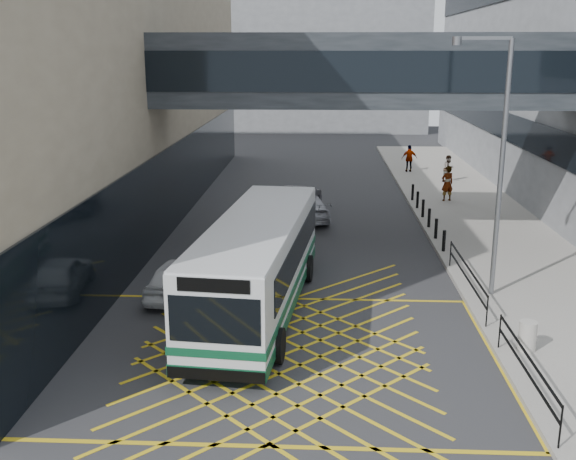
# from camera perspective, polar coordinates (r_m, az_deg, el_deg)

# --- Properties ---
(ground) EXTENTS (120.00, 120.00, 0.00)m
(ground) POSITION_cam_1_polar(r_m,az_deg,el_deg) (19.27, -0.58, -10.60)
(ground) COLOR #333335
(building_far) EXTENTS (28.00, 16.00, 18.00)m
(building_far) POSITION_cam_1_polar(r_m,az_deg,el_deg) (77.41, 0.52, 15.48)
(building_far) COLOR gray
(building_far) RESTS_ON ground
(skybridge) EXTENTS (20.00, 4.10, 3.00)m
(skybridge) POSITION_cam_1_polar(r_m,az_deg,el_deg) (29.43, 6.78, 13.28)
(skybridge) COLOR #2D3237
(skybridge) RESTS_ON ground
(pavement) EXTENTS (6.00, 54.00, 0.16)m
(pavement) POSITION_cam_1_polar(r_m,az_deg,el_deg) (34.32, 16.10, 0.49)
(pavement) COLOR #9A958C
(pavement) RESTS_ON ground
(box_junction) EXTENTS (12.00, 9.00, 0.01)m
(box_junction) POSITION_cam_1_polar(r_m,az_deg,el_deg) (19.27, -0.58, -10.59)
(box_junction) COLOR gold
(box_junction) RESTS_ON ground
(bus) EXTENTS (3.66, 11.32, 3.12)m
(bus) POSITION_cam_1_polar(r_m,az_deg,el_deg) (21.89, -2.53, -2.72)
(bus) COLOR silver
(bus) RESTS_ON ground
(car_white) EXTENTS (2.30, 4.52, 1.38)m
(car_white) POSITION_cam_1_polar(r_m,az_deg,el_deg) (23.82, -9.08, -3.90)
(car_white) COLOR white
(car_white) RESTS_ON ground
(car_dark) EXTENTS (2.69, 4.90, 1.45)m
(car_dark) POSITION_cam_1_polar(r_m,az_deg,el_deg) (35.57, 0.98, 2.65)
(car_dark) COLOR black
(car_dark) RESTS_ON ground
(car_silver) EXTENTS (2.91, 4.80, 1.39)m
(car_silver) POSITION_cam_1_polar(r_m,az_deg,el_deg) (33.98, 1.50, 2.01)
(car_silver) COLOR #93949B
(car_silver) RESTS_ON ground
(street_lamp) EXTENTS (1.95, 0.31, 8.58)m
(street_lamp) POSITION_cam_1_polar(r_m,az_deg,el_deg) (23.25, 17.24, 6.23)
(street_lamp) COLOR slate
(street_lamp) RESTS_ON pavement
(litter_bin) EXTENTS (0.49, 0.49, 0.85)m
(litter_bin) POSITION_cam_1_polar(r_m,az_deg,el_deg) (20.22, 19.62, -8.44)
(litter_bin) COLOR #ADA89E
(litter_bin) RESTS_ON pavement
(kerb_railings) EXTENTS (0.05, 12.54, 1.00)m
(kerb_railings) POSITION_cam_1_polar(r_m,az_deg,el_deg) (21.16, 16.68, -6.27)
(kerb_railings) COLOR black
(kerb_railings) RESTS_ON pavement
(bollards) EXTENTS (0.14, 10.14, 0.90)m
(bollards) POSITION_cam_1_polar(r_m,az_deg,el_deg) (33.66, 11.60, 1.43)
(bollards) COLOR black
(bollards) RESTS_ON pavement
(pedestrian_a) EXTENTS (0.92, 0.78, 1.96)m
(pedestrian_a) POSITION_cam_1_polar(r_m,az_deg,el_deg) (38.60, 13.33, 3.85)
(pedestrian_a) COLOR gray
(pedestrian_a) RESTS_ON pavement
(pedestrian_b) EXTENTS (0.95, 0.87, 1.69)m
(pedestrian_b) POSITION_cam_1_polar(r_m,az_deg,el_deg) (44.33, 13.44, 5.07)
(pedestrian_b) COLOR gray
(pedestrian_b) RESTS_ON pavement
(pedestrian_c) EXTENTS (1.12, 0.59, 1.84)m
(pedestrian_c) POSITION_cam_1_polar(r_m,az_deg,el_deg) (47.51, 10.24, 5.97)
(pedestrian_c) COLOR gray
(pedestrian_c) RESTS_ON pavement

